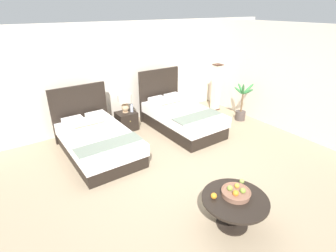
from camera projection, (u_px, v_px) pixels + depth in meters
The scene contains 14 objects.
ground_plane at pixel (184, 172), 4.88m from camera, with size 10.01×9.34×0.02m, color gray.
wall_back at pixel (115, 75), 6.51m from camera, with size 10.01×0.12×2.50m, color beige.
wall_side_right at pixel (281, 77), 6.30m from camera, with size 0.12×4.94×2.50m, color beige.
bed_near_window at pixel (97, 141), 5.38m from camera, with size 1.27×2.05×1.25m.
bed_near_corner at pixel (180, 117), 6.46m from camera, with size 1.22×2.11×1.34m.
nightstand at pixel (127, 121), 6.46m from camera, with size 0.47×0.43×0.46m.
table_lamp at pixel (125, 100), 6.26m from camera, with size 0.33×0.33×0.46m.
vase at pixel (132, 108), 6.37m from camera, with size 0.07×0.07×0.20m.
coffee_table at pixel (234, 205), 3.56m from camera, with size 0.90×0.90×0.46m.
fruit_bowl at pixel (236, 192), 3.55m from camera, with size 0.40×0.40×0.15m.
loose_apple at pixel (242, 181), 3.80m from camera, with size 0.07×0.07×0.07m.
loose_orange at pixel (214, 196), 3.49m from camera, with size 0.08×0.08×0.08m.
floor_lamp_corner at pixel (216, 88), 7.56m from camera, with size 0.23×0.23×1.34m.
potted_palm at pixel (241, 109), 6.98m from camera, with size 0.54×0.52×1.07m.
Camera 1 is at (-2.55, -3.19, 2.82)m, focal length 27.92 mm.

